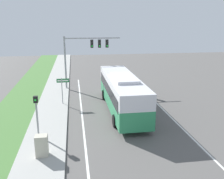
# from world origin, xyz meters

# --- Properties ---
(ground_plane) EXTENTS (80.00, 80.00, 0.00)m
(ground_plane) POSITION_xyz_m (0.00, 0.00, 0.00)
(ground_plane) COLOR #565451
(sidewalk) EXTENTS (2.80, 80.00, 0.12)m
(sidewalk) POSITION_xyz_m (-6.20, 0.00, 0.06)
(sidewalk) COLOR #9E9E99
(sidewalk) RESTS_ON ground_plane
(grass_verge) EXTENTS (3.60, 80.00, 0.10)m
(grass_verge) POSITION_xyz_m (-9.40, 0.00, 0.05)
(grass_verge) COLOR #477538
(grass_verge) RESTS_ON ground_plane
(lane_divider_near) EXTENTS (0.14, 30.00, 0.01)m
(lane_divider_near) POSITION_xyz_m (-3.60, 0.00, 0.00)
(lane_divider_near) COLOR silver
(lane_divider_near) RESTS_ON ground_plane
(lane_divider_far) EXTENTS (0.14, 30.00, 0.01)m
(lane_divider_far) POSITION_xyz_m (3.60, 0.00, 0.00)
(lane_divider_far) COLOR silver
(lane_divider_far) RESTS_ON ground_plane
(bus) EXTENTS (2.64, 11.00, 3.25)m
(bus) POSITION_xyz_m (-0.08, 2.60, 1.79)
(bus) COLOR #2D8956
(bus) RESTS_ON ground_plane
(signal_gantry) EXTENTS (6.33, 0.41, 6.01)m
(signal_gantry) POSITION_xyz_m (-2.82, 10.57, 4.43)
(signal_gantry) COLOR #939399
(signal_gantry) RESTS_ON ground_plane
(pedestrian_signal) EXTENTS (0.28, 0.34, 2.95)m
(pedestrian_signal) POSITION_xyz_m (-6.65, -1.81, 2.01)
(pedestrian_signal) COLOR #939399
(pedestrian_signal) RESTS_ON ground_plane
(street_sign) EXTENTS (1.13, 0.08, 2.56)m
(street_sign) POSITION_xyz_m (-5.23, 4.93, 1.75)
(street_sign) COLOR #939399
(street_sign) RESTS_ON ground_plane
(utility_cabinet) EXTENTS (0.69, 0.57, 1.27)m
(utility_cabinet) POSITION_xyz_m (-6.11, -4.45, 0.76)
(utility_cabinet) COLOR #B7B29E
(utility_cabinet) RESTS_ON sidewalk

